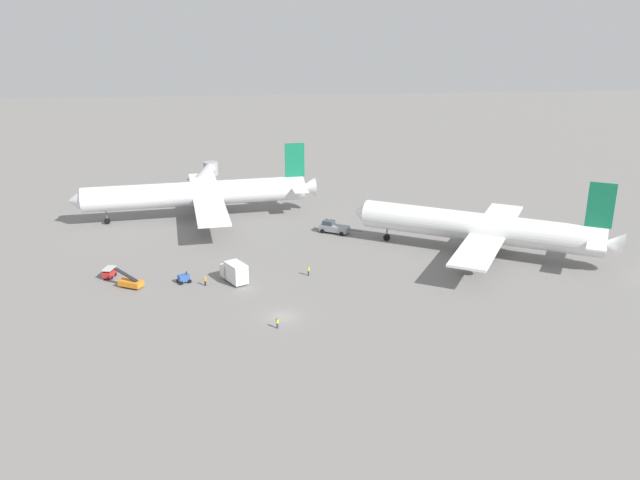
% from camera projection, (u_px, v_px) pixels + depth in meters
% --- Properties ---
extents(ground_plane, '(600.00, 600.00, 0.00)m').
position_uv_depth(ground_plane, '(282.00, 317.00, 95.22)').
color(ground_plane, slate).
extents(airliner_at_gate_left, '(53.58, 45.40, 15.86)m').
position_uv_depth(airliner_at_gate_left, '(198.00, 194.00, 141.25)').
color(airliner_at_gate_left, silver).
rests_on(airliner_at_gate_left, ground).
extents(airliner_being_pushed, '(44.79, 37.68, 15.72)m').
position_uv_depth(airliner_being_pushed, '(480.00, 228.00, 119.57)').
color(airliner_being_pushed, white).
rests_on(airliner_being_pushed, ground).
extents(pushback_tug, '(8.45, 6.07, 2.82)m').
position_uv_depth(pushback_tug, '(334.00, 227.00, 132.63)').
color(pushback_tug, gray).
rests_on(pushback_tug, ground).
extents(gse_belt_loader_portside, '(4.92, 3.49, 3.02)m').
position_uv_depth(gse_belt_loader_portside, '(131.00, 283.00, 105.54)').
color(gse_belt_loader_portside, orange).
rests_on(gse_belt_loader_portside, ground).
extents(gse_gpu_cart_small, '(2.60, 2.38, 1.90)m').
position_uv_depth(gse_gpu_cart_small, '(184.00, 278.00, 107.46)').
color(gse_gpu_cart_small, '#2D5199').
rests_on(gse_gpu_cart_small, ground).
extents(gse_baggage_cart_trailing, '(2.18, 3.03, 1.71)m').
position_uv_depth(gse_baggage_cart_trailing, '(109.00, 273.00, 109.62)').
color(gse_baggage_cart_trailing, red).
rests_on(gse_baggage_cart_trailing, ground).
extents(gse_catering_truck_tall, '(4.88, 6.28, 3.50)m').
position_uv_depth(gse_catering_truck_tall, '(234.00, 272.00, 107.56)').
color(gse_catering_truck_tall, silver).
rests_on(gse_catering_truck_tall, ground).
extents(ground_crew_marshaller_foreground, '(0.36, 0.36, 1.77)m').
position_uv_depth(ground_crew_marshaller_foreground, '(308.00, 271.00, 110.41)').
color(ground_crew_marshaller_foreground, '#2D3351').
rests_on(ground_crew_marshaller_foreground, ground).
extents(ground_crew_ramp_agent_by_cones, '(0.46, 0.36, 1.64)m').
position_uv_depth(ground_crew_ramp_agent_by_cones, '(205.00, 281.00, 106.25)').
color(ground_crew_ramp_agent_by_cones, black).
rests_on(ground_crew_ramp_agent_by_cones, ground).
extents(ground_crew_wing_walker_right, '(0.47, 0.36, 1.61)m').
position_uv_depth(ground_crew_wing_walker_right, '(277.00, 323.00, 91.46)').
color(ground_crew_wing_walker_right, '#2D3351').
rests_on(ground_crew_wing_walker_right, ground).
extents(jet_bridge, '(5.74, 18.12, 5.78)m').
position_uv_depth(jet_bridge, '(207.00, 174.00, 166.84)').
color(jet_bridge, '#B7B7BC').
rests_on(jet_bridge, ground).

